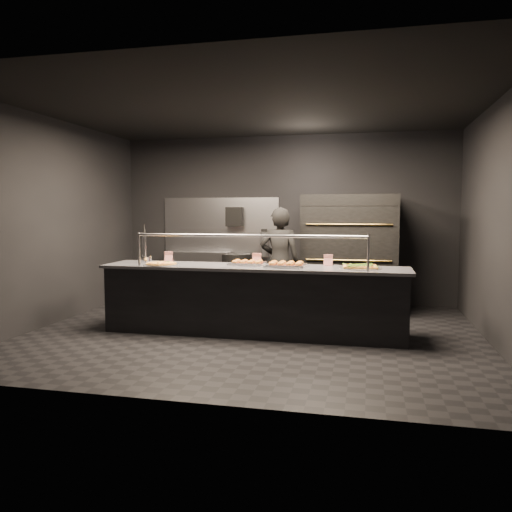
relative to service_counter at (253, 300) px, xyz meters
name	(u,v)px	position (x,y,z in m)	size (l,w,h in m)	color
room	(252,223)	(-0.02, 0.05, 1.03)	(6.04, 6.00, 3.00)	black
service_counter	(253,300)	(0.00, 0.00, 0.00)	(4.10, 0.78, 1.37)	black
pizza_oven	(350,253)	(1.20, 1.90, 0.50)	(1.50, 1.23, 1.91)	black
prep_shelf	(198,276)	(-1.60, 2.32, -0.01)	(1.20, 0.35, 0.90)	#99999E
towel_dispenser	(235,217)	(-0.90, 2.39, 1.09)	(0.30, 0.20, 0.35)	black
fire_extinguisher	(264,244)	(-0.35, 2.40, 0.60)	(0.14, 0.14, 0.51)	#B2B2B7
beer_tap	(144,252)	(-1.60, 0.08, 0.62)	(0.15, 0.21, 0.56)	silver
round_pizza	(161,264)	(-1.25, -0.15, 0.47)	(0.48, 0.48, 0.03)	silver
slider_tray_a	(247,263)	(-0.10, 0.10, 0.48)	(0.54, 0.46, 0.07)	silver
slider_tray_b	(286,265)	(0.45, -0.04, 0.49)	(0.57, 0.47, 0.08)	silver
square_pizza	(360,267)	(1.40, 0.04, 0.47)	(0.54, 0.54, 0.05)	silver
condiment_jar	(146,258)	(-1.67, 0.28, 0.50)	(0.15, 0.06, 0.10)	silver
tent_cards	(249,258)	(-0.12, 0.28, 0.53)	(2.41, 0.04, 0.15)	white
trash_bin	(237,278)	(-0.82, 2.22, -0.02)	(0.53, 0.53, 0.88)	black
worker	(280,262)	(0.16, 1.16, 0.39)	(0.63, 0.41, 1.71)	black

